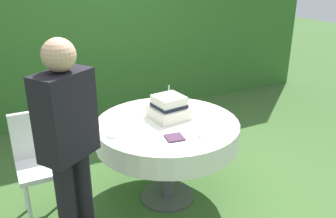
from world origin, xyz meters
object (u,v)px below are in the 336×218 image
Objects in this scene: garden_chair at (41,155)px; standing_person at (69,144)px; napkin_stack at (175,137)px; serving_plate_far at (114,134)px; wedding_cake at (169,108)px; serving_plate_left at (203,135)px; cake_table at (167,133)px; serving_plate_right at (182,104)px; serving_plate_near at (127,112)px.

garden_chair is 0.56× the size of standing_person.
napkin_stack is 1.11m from garden_chair.
serving_plate_far is 0.15× the size of garden_chair.
garden_chair is (-1.06, 0.21, -0.30)m from wedding_cake.
serving_plate_far is (-0.53, -0.11, -0.09)m from wedding_cake.
cake_table is at bearing 110.05° from serving_plate_left.
standing_person is (-0.80, -0.10, 0.18)m from napkin_stack.
wedding_cake is 2.21× the size of serving_plate_right.
serving_plate_right is at bearing 74.42° from serving_plate_left.
garden_chair is (-0.92, 0.58, -0.21)m from napkin_stack.
serving_plate_right is at bearing -5.33° from serving_plate_near.
standing_person is at bearing -132.03° from serving_plate_near.
napkin_stack is 0.15× the size of garden_chair.
standing_person is at bearing -156.15° from cake_table.
standing_person reaches higher than serving_plate_left.
garden_chair reaches higher than serving_plate_right.
standing_person is at bearing -150.01° from serving_plate_right.
wedding_cake is 0.21× the size of standing_person.
serving_plate_far is at bearing 152.14° from serving_plate_left.
serving_plate_near is at bearing 116.39° from serving_plate_left.
garden_chair is (-0.78, -0.07, -0.21)m from serving_plate_near.
serving_plate_far reaches higher than cake_table.
serving_plate_right is 1.11× the size of napkin_stack.
garden_chair is at bearing 168.85° from wedding_cake.
cake_table is 1.02m from standing_person.
standing_person reaches higher than napkin_stack.
serving_plate_near is at bearing 122.18° from cake_table.
serving_plate_near is at bearing 174.67° from serving_plate_right.
garden_chair is 0.79m from standing_person.
napkin_stack is (-0.22, 0.06, 0.00)m from serving_plate_left.
serving_plate_left is 0.68m from serving_plate_right.
garden_chair reaches higher than cake_table.
serving_plate_left is (0.35, -0.71, 0.00)m from serving_plate_near.
serving_plate_left reaches higher than cake_table.
napkin_stack reaches higher than cake_table.
napkin_stack reaches higher than serving_plate_left.
serving_plate_near is (-0.28, 0.27, -0.09)m from wedding_cake.
cake_table is 3.69× the size of wedding_cake.
cake_table is 0.33m from napkin_stack.
standing_person is at bearing -153.61° from wedding_cake.
cake_table is 8.18× the size of serving_plate_right.
napkin_stack is at bearing -78.38° from serving_plate_near.
cake_table is at bearing -15.88° from garden_chair.
napkin_stack is (0.39, -0.26, 0.00)m from serving_plate_far.
serving_plate_far is (-0.48, -0.04, 0.11)m from cake_table.
serving_plate_left is at bearing -15.07° from napkin_stack.
serving_plate_right is at bearing 29.99° from standing_person.
garden_chair is (-0.53, 0.32, -0.21)m from serving_plate_far.
cake_table is at bearing 23.85° from standing_person.
serving_plate_far is at bearing -156.95° from serving_plate_right.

